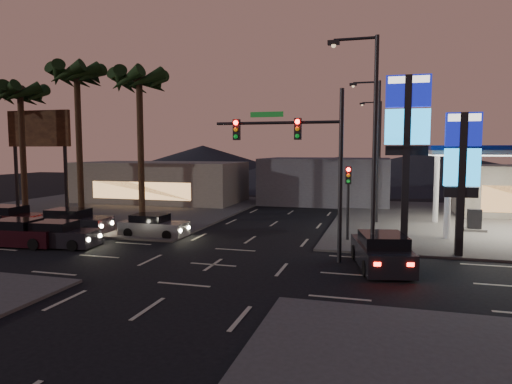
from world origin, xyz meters
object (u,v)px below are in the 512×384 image
(car_lane_b_mid, at_px, (72,222))
(car_lane_a_front, at_px, (58,235))
(car_lane_b_front, at_px, (153,226))
(traffic_signal_mast, at_px, (303,150))
(car_lane_a_mid, at_px, (21,234))
(car_lane_b_rear, at_px, (9,219))
(pylon_sign_tall, at_px, (407,127))
(suv_station, at_px, (381,252))
(pylon_sign_short, at_px, (462,162))

(car_lane_b_mid, bearing_deg, car_lane_a_front, -62.49)
(car_lane_b_front, relative_size, car_lane_b_mid, 0.87)
(traffic_signal_mast, distance_m, car_lane_a_mid, 16.07)
(traffic_signal_mast, xyz_separation_m, car_lane_b_rear, (-20.06, 3.08, -4.50))
(traffic_signal_mast, bearing_deg, pylon_sign_tall, 36.52)
(car_lane_a_mid, height_order, car_lane_b_front, car_lane_a_mid)
(car_lane_a_mid, bearing_deg, pylon_sign_tall, 12.43)
(car_lane_b_mid, bearing_deg, suv_station, -10.61)
(traffic_signal_mast, height_order, car_lane_a_mid, traffic_signal_mast)
(pylon_sign_short, distance_m, car_lane_b_mid, 22.67)
(traffic_signal_mast, height_order, suv_station, traffic_signal_mast)
(pylon_sign_tall, relative_size, car_lane_b_front, 2.15)
(car_lane_b_front, height_order, suv_station, suv_station)
(pylon_sign_tall, distance_m, car_lane_b_rear, 25.45)
(pylon_sign_tall, bearing_deg, car_lane_b_rear, -179.00)
(traffic_signal_mast, distance_m, suv_station, 5.81)
(car_lane_a_front, bearing_deg, car_lane_b_mid, 117.51)
(pylon_sign_tall, distance_m, car_lane_b_mid, 20.63)
(suv_station, bearing_deg, car_lane_b_rear, 171.35)
(pylon_sign_tall, relative_size, car_lane_b_rear, 1.87)
(pylon_sign_short, height_order, car_lane_b_rear, pylon_sign_short)
(traffic_signal_mast, height_order, car_lane_b_front, traffic_signal_mast)
(car_lane_a_front, height_order, car_lane_b_mid, car_lane_b_mid)
(car_lane_b_front, distance_m, car_lane_b_rear, 10.38)
(traffic_signal_mast, distance_m, car_lane_b_front, 11.26)
(pylon_sign_short, bearing_deg, car_lane_a_mid, -171.37)
(pylon_sign_short, height_order, car_lane_a_front, pylon_sign_short)
(pylon_sign_tall, height_order, pylon_sign_short, pylon_sign_tall)
(car_lane_b_mid, xyz_separation_m, car_lane_b_rear, (-4.98, 0.10, 0.01))
(suv_station, bearing_deg, car_lane_b_mid, 169.39)
(suv_station, bearing_deg, pylon_sign_short, 40.12)
(car_lane_a_front, xyz_separation_m, car_lane_b_rear, (-6.85, 3.69, 0.08))
(traffic_signal_mast, xyz_separation_m, car_lane_a_mid, (-15.38, -0.92, -4.55))
(pylon_sign_short, height_order, car_lane_b_mid, pylon_sign_short)
(pylon_sign_tall, xyz_separation_m, traffic_signal_mast, (-4.74, -3.51, -1.17))
(car_lane_a_mid, xyz_separation_m, car_lane_b_mid, (0.30, 3.90, 0.04))
(car_lane_b_front, bearing_deg, car_lane_b_mid, -175.35)
(car_lane_a_mid, bearing_deg, car_lane_b_mid, 85.58)
(car_lane_a_mid, distance_m, car_lane_b_rear, 6.16)
(car_lane_b_mid, bearing_deg, car_lane_b_front, 4.65)
(pylon_sign_short, relative_size, car_lane_a_front, 1.61)
(suv_station, bearing_deg, car_lane_b_front, 163.51)
(traffic_signal_mast, bearing_deg, suv_station, -8.23)
(traffic_signal_mast, distance_m, car_lane_b_mid, 16.02)
(car_lane_a_front, bearing_deg, suv_station, 0.27)
(suv_station, bearing_deg, pylon_sign_tall, 74.70)
(pylon_sign_tall, height_order, car_lane_a_mid, pylon_sign_tall)
(car_lane_b_mid, bearing_deg, pylon_sign_tall, 1.54)
(traffic_signal_mast, bearing_deg, car_lane_b_mid, 168.82)
(pylon_sign_tall, relative_size, car_lane_a_front, 2.06)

